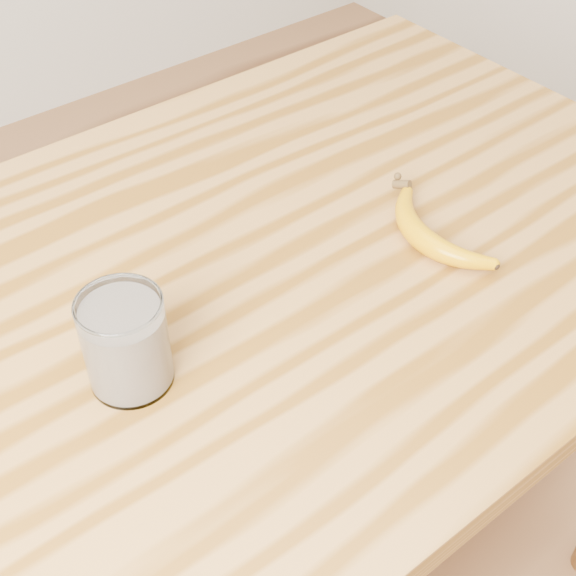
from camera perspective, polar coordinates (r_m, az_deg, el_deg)
table at (r=1.08m, az=-1.04°, el=-2.96°), size 1.20×0.80×0.90m
smoothie_glass at (r=0.83m, az=-11.45°, el=-3.88°), size 0.09×0.09×0.11m
banana at (r=1.00m, az=9.40°, el=3.54°), size 0.12×0.26×0.03m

